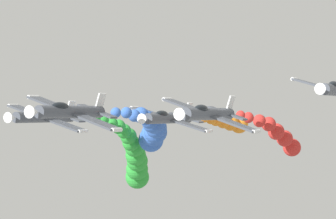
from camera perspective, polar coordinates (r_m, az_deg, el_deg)
airplane_lead at (r=66.17m, az=-7.30°, el=-0.15°), size 9.21×10.35×3.43m
smoke_trail_lead at (r=91.20m, az=-1.19°, el=-1.59°), size 11.89×26.08×5.64m
airplane_left_inner at (r=67.81m, az=2.99°, el=-0.31°), size 9.20×10.35×3.45m
smoke_trail_left_inner at (r=83.41m, az=8.21°, el=-1.89°), size 2.21×15.00×5.15m
airplane_right_inner at (r=78.42m, az=-9.23°, el=-0.55°), size 9.28×10.35×3.32m
smoke_trail_right_inner at (r=105.09m, az=-2.58°, el=-3.66°), size 11.41×29.01×11.29m
airplane_left_outer at (r=80.38m, az=0.01°, el=-0.64°), size 9.31×10.35×3.26m
smoke_trail_left_outer at (r=92.55m, az=4.39°, el=-0.92°), size 2.80×11.31×2.66m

